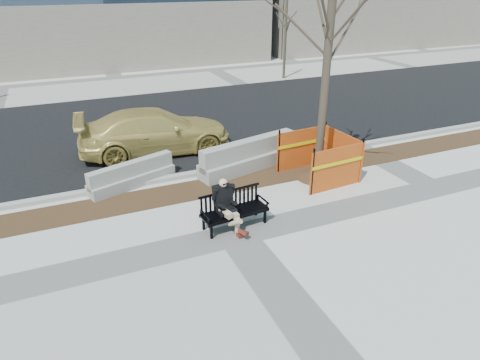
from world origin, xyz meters
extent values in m
plane|color=beige|center=(0.00, 0.00, 0.00)|extent=(120.00, 120.00, 0.00)
cube|color=#47301C|center=(0.00, 2.60, 0.00)|extent=(40.00, 1.20, 0.02)
cube|color=black|center=(0.00, 8.80, 0.00)|extent=(60.00, 10.40, 0.01)
cube|color=#9E9B93|center=(0.00, 3.55, 0.06)|extent=(60.00, 0.25, 0.12)
imported|color=tan|center=(-0.49, 5.94, 0.00)|extent=(5.23, 2.41, 1.48)
camera|label=1|loc=(-3.29, -7.86, 5.54)|focal=31.93mm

